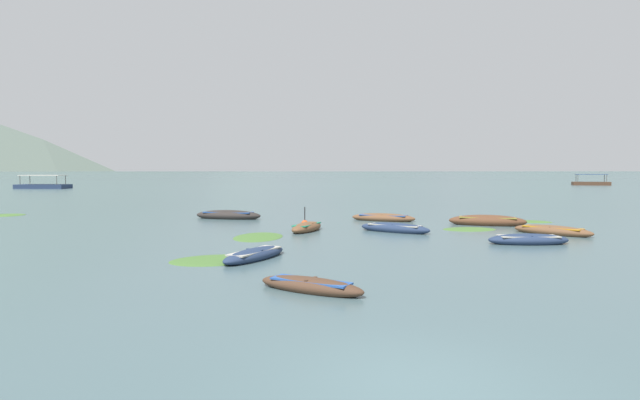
{
  "coord_description": "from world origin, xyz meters",
  "views": [
    {
      "loc": [
        -2.34,
        -7.36,
        3.29
      ],
      "look_at": [
        1.57,
        25.87,
        1.28
      ],
      "focal_mm": 28.4,
      "sensor_mm": 36.0,
      "label": 1
    }
  ],
  "objects_px": {
    "ferry_1": "(43,186)",
    "rowboat_8": "(487,221)",
    "rowboat_5": "(528,240)",
    "rowboat_3": "(255,255)",
    "rowboat_7": "(395,228)",
    "rowboat_1": "(228,215)",
    "rowboat_6": "(307,227)",
    "ferry_0": "(591,183)",
    "rowboat_2": "(311,286)",
    "mooring_buoy": "(305,223)",
    "rowboat_4": "(552,231)",
    "rowboat_0": "(383,218)"
  },
  "relations": [
    {
      "from": "ferry_1",
      "to": "rowboat_8",
      "type": "bearing_deg",
      "value": -51.81
    },
    {
      "from": "rowboat_5",
      "to": "ferry_1",
      "type": "height_order",
      "value": "ferry_1"
    },
    {
      "from": "rowboat_3",
      "to": "rowboat_7",
      "type": "xyz_separation_m",
      "value": [
        7.27,
        7.31,
        0.04
      ]
    },
    {
      "from": "rowboat_1",
      "to": "rowboat_6",
      "type": "height_order",
      "value": "rowboat_1"
    },
    {
      "from": "rowboat_5",
      "to": "rowboat_6",
      "type": "bearing_deg",
      "value": 148.0
    },
    {
      "from": "rowboat_7",
      "to": "ferry_0",
      "type": "bearing_deg",
      "value": 49.67
    },
    {
      "from": "rowboat_8",
      "to": "rowboat_1",
      "type": "bearing_deg",
      "value": 159.47
    },
    {
      "from": "rowboat_1",
      "to": "rowboat_6",
      "type": "distance_m",
      "value": 8.75
    },
    {
      "from": "rowboat_8",
      "to": "ferry_1",
      "type": "relative_size",
      "value": 0.5
    },
    {
      "from": "rowboat_2",
      "to": "ferry_1",
      "type": "xyz_separation_m",
      "value": [
        -39.19,
        80.19,
        0.3
      ]
    },
    {
      "from": "mooring_buoy",
      "to": "rowboat_4",
      "type": "bearing_deg",
      "value": -25.52
    },
    {
      "from": "rowboat_7",
      "to": "rowboat_8",
      "type": "relative_size",
      "value": 0.8
    },
    {
      "from": "rowboat_0",
      "to": "rowboat_3",
      "type": "xyz_separation_m",
      "value": [
        -8.07,
        -13.11,
        -0.03
      ]
    },
    {
      "from": "rowboat_3",
      "to": "ferry_0",
      "type": "distance_m",
      "value": 106.89
    },
    {
      "from": "rowboat_3",
      "to": "rowboat_4",
      "type": "relative_size",
      "value": 0.93
    },
    {
      "from": "rowboat_3",
      "to": "rowboat_8",
      "type": "xyz_separation_m",
      "value": [
        13.6,
        9.88,
        0.08
      ]
    },
    {
      "from": "rowboat_6",
      "to": "mooring_buoy",
      "type": "relative_size",
      "value": 2.76
    },
    {
      "from": "ferry_1",
      "to": "rowboat_7",
      "type": "bearing_deg",
      "value": -56.45
    },
    {
      "from": "rowboat_4",
      "to": "rowboat_7",
      "type": "height_order",
      "value": "rowboat_7"
    },
    {
      "from": "rowboat_5",
      "to": "rowboat_7",
      "type": "relative_size",
      "value": 1.01
    },
    {
      "from": "rowboat_1",
      "to": "mooring_buoy",
      "type": "distance_m",
      "value": 6.56
    },
    {
      "from": "ferry_0",
      "to": "rowboat_7",
      "type": "bearing_deg",
      "value": -130.33
    },
    {
      "from": "ferry_1",
      "to": "rowboat_5",
      "type": "bearing_deg",
      "value": -55.62
    },
    {
      "from": "rowboat_7",
      "to": "ferry_1",
      "type": "xyz_separation_m",
      "value": [
        -44.89,
        67.68,
        0.26
      ]
    },
    {
      "from": "rowboat_0",
      "to": "ferry_0",
      "type": "bearing_deg",
      "value": 47.71
    },
    {
      "from": "rowboat_6",
      "to": "rowboat_8",
      "type": "xyz_separation_m",
      "value": [
        10.92,
        1.61,
        0.05
      ]
    },
    {
      "from": "rowboat_3",
      "to": "mooring_buoy",
      "type": "xyz_separation_m",
      "value": [
        2.83,
        11.2,
        -0.05
      ]
    },
    {
      "from": "ferry_0",
      "to": "rowboat_8",
      "type": "bearing_deg",
      "value": -128.33
    },
    {
      "from": "rowboat_2",
      "to": "ferry_0",
      "type": "distance_m",
      "value": 109.9
    },
    {
      "from": "rowboat_6",
      "to": "ferry_0",
      "type": "relative_size",
      "value": 0.44
    },
    {
      "from": "rowboat_1",
      "to": "ferry_1",
      "type": "height_order",
      "value": "ferry_1"
    },
    {
      "from": "rowboat_0",
      "to": "rowboat_8",
      "type": "bearing_deg",
      "value": -30.32
    },
    {
      "from": "rowboat_0",
      "to": "rowboat_7",
      "type": "height_order",
      "value": "rowboat_7"
    },
    {
      "from": "rowboat_6",
      "to": "rowboat_8",
      "type": "bearing_deg",
      "value": 8.41
    },
    {
      "from": "rowboat_7",
      "to": "rowboat_3",
      "type": "bearing_deg",
      "value": -134.84
    },
    {
      "from": "rowboat_8",
      "to": "ferry_0",
      "type": "height_order",
      "value": "ferry_0"
    },
    {
      "from": "rowboat_5",
      "to": "ferry_1",
      "type": "relative_size",
      "value": 0.4
    },
    {
      "from": "rowboat_1",
      "to": "rowboat_2",
      "type": "height_order",
      "value": "rowboat_1"
    },
    {
      "from": "rowboat_5",
      "to": "mooring_buoy",
      "type": "distance_m",
      "value": 12.72
    },
    {
      "from": "rowboat_0",
      "to": "rowboat_4",
      "type": "relative_size",
      "value": 1.12
    },
    {
      "from": "rowboat_2",
      "to": "rowboat_7",
      "type": "height_order",
      "value": "rowboat_7"
    },
    {
      "from": "mooring_buoy",
      "to": "rowboat_1",
      "type": "bearing_deg",
      "value": 136.69
    },
    {
      "from": "rowboat_3",
      "to": "rowboat_5",
      "type": "relative_size",
      "value": 0.96
    },
    {
      "from": "ferry_0",
      "to": "mooring_buoy",
      "type": "bearing_deg",
      "value": -133.83
    },
    {
      "from": "rowboat_2",
      "to": "rowboat_7",
      "type": "distance_m",
      "value": 13.74
    },
    {
      "from": "rowboat_5",
      "to": "rowboat_7",
      "type": "bearing_deg",
      "value": 134.29
    },
    {
      "from": "ferry_1",
      "to": "rowboat_4",
      "type": "bearing_deg",
      "value": -52.91
    },
    {
      "from": "rowboat_8",
      "to": "rowboat_2",
      "type": "bearing_deg",
      "value": -128.61
    },
    {
      "from": "rowboat_1",
      "to": "rowboat_8",
      "type": "relative_size",
      "value": 1.04
    },
    {
      "from": "rowboat_3",
      "to": "ferry_0",
      "type": "bearing_deg",
      "value": 49.24
    }
  ]
}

